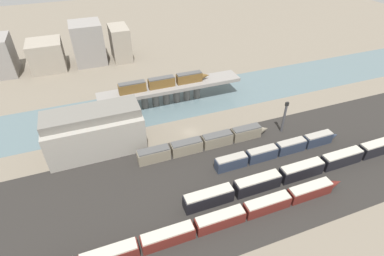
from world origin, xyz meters
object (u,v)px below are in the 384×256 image
train_on_bridge (164,82)px  signal_tower (284,117)px  train_yard_mid (306,169)px  train_yard_outer (206,142)px  train_yard_near (201,226)px  train_yard_far (279,149)px  warehouse_building (95,131)px

train_on_bridge → signal_tower: signal_tower is taller
train_on_bridge → signal_tower: size_ratio=3.06×
train_yard_mid → train_on_bridge: bearing=117.0°
train_on_bridge → train_yard_outer: 30.71m
train_on_bridge → train_yard_mid: (25.53, -50.20, -7.09)m
train_yard_mid → train_yard_outer: train_yard_mid is taller
train_yard_near → train_yard_outer: bearing=65.3°
train_yard_near → train_yard_far: train_yard_far is taller
warehouse_building → signal_tower: 59.52m
warehouse_building → train_yard_mid: bearing=-31.4°
train_on_bridge → train_yard_far: 47.31m
train_yard_far → signal_tower: signal_tower is taller
warehouse_building → train_yard_far: bearing=-23.7°
train_on_bridge → train_yard_mid: bearing=-63.0°
train_yard_near → train_yard_mid: train_yard_mid is taller
train_yard_mid → train_yard_far: size_ratio=1.70×
train_yard_mid → train_yard_far: train_yard_mid is taller
train_yard_outer → signal_tower: size_ratio=3.85×
train_yard_mid → train_yard_far: (-1.87, 9.89, -0.16)m
train_yard_near → train_yard_mid: (33.98, 6.65, 0.30)m
train_yard_near → train_yard_far: 36.12m
train_yard_far → signal_tower: size_ratio=3.79×
train_on_bridge → train_yard_far: (23.67, -40.32, -7.25)m
train_on_bridge → train_yard_mid: size_ratio=0.48×
train_yard_near → train_on_bridge: bearing=81.5°
warehouse_building → train_on_bridge: bearing=33.7°
train_yard_mid → train_yard_outer: (-21.45, 20.62, -0.04)m
train_yard_near → warehouse_building: bearing=115.6°
signal_tower → train_yard_near: bearing=-146.6°
train_yard_near → signal_tower: 47.57m
train_on_bridge → warehouse_building: (-27.05, -18.07, -2.55)m
train_yard_far → train_yard_outer: bearing=151.3°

